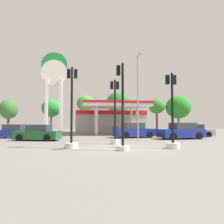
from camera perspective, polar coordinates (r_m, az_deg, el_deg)
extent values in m
plane|color=slate|center=(12.67, 2.56, -10.02)|extent=(90.00, 90.00, 0.00)
cube|color=#ADA89E|center=(34.84, -0.72, -2.75)|extent=(10.95, 6.91, 3.56)
cube|color=red|center=(31.40, 0.03, -0.09)|extent=(10.95, 0.12, 0.60)
cube|color=white|center=(28.18, 0.90, 1.60)|extent=(8.70, 6.11, 0.35)
cube|color=red|center=(28.21, 0.90, 2.26)|extent=(8.80, 6.21, 0.30)
cylinder|color=silver|center=(26.15, -4.23, -2.45)|extent=(0.32, 0.32, 3.69)
cylinder|color=silver|center=(26.95, 6.93, -2.45)|extent=(0.32, 0.32, 3.69)
cylinder|color=silver|center=(29.51, -4.60, -2.53)|extent=(0.32, 0.32, 3.69)
cylinder|color=silver|center=(30.22, 5.34, -2.54)|extent=(0.32, 0.32, 3.69)
cube|color=#4C4C51|center=(28.10, 0.91, -5.15)|extent=(0.90, 0.60, 1.10)
cube|color=white|center=(30.69, -17.60, 1.57)|extent=(0.40, 0.56, 7.95)
cube|color=white|center=(30.40, -13.87, 1.56)|extent=(0.40, 0.56, 7.95)
cylinder|color=white|center=(31.29, -15.61, 10.37)|extent=(3.69, 0.22, 3.69)
cylinder|color=#198C38|center=(31.59, -15.57, 12.32)|extent=(3.69, 0.22, 3.69)
cube|color=white|center=(31.48, -15.58, 11.33)|extent=(3.40, 0.08, 0.66)
cylinder|color=black|center=(19.49, -24.07, -6.47)|extent=(0.63, 0.33, 0.60)
cylinder|color=black|center=(20.90, -21.89, -6.28)|extent=(0.63, 0.33, 0.60)
cylinder|color=black|center=(18.42, -17.43, -6.81)|extent=(0.63, 0.33, 0.60)
cylinder|color=black|center=(19.90, -15.62, -6.56)|extent=(0.63, 0.33, 0.60)
cube|color=#1E5928|center=(19.63, -19.79, -5.96)|extent=(4.19, 2.48, 0.71)
cube|color=#2D3842|center=(19.55, -19.38, -4.17)|extent=(2.15, 1.84, 0.60)
cube|color=black|center=(20.53, -24.68, -6.01)|extent=(0.46, 1.55, 0.22)
cylinder|color=black|center=(20.01, 16.54, -6.42)|extent=(0.69, 0.31, 0.67)
cylinder|color=black|center=(21.59, 14.10, -6.21)|extent=(0.69, 0.31, 0.67)
cylinder|color=black|center=(21.53, 22.86, -6.06)|extent=(0.69, 0.31, 0.67)
cylinder|color=black|center=(23.00, 20.15, -5.92)|extent=(0.69, 0.31, 0.67)
cube|color=navy|center=(21.48, 18.46, -5.57)|extent=(4.59, 2.34, 0.80)
cube|color=#2D3842|center=(21.55, 18.78, -3.71)|extent=(2.27, 1.87, 0.67)
cube|color=black|center=(20.41, 13.31, -6.10)|extent=(0.33, 1.76, 0.25)
cylinder|color=black|center=(23.87, 8.15, -5.98)|extent=(0.70, 0.37, 0.67)
cylinder|color=black|center=(22.30, 10.33, -6.15)|extent=(0.70, 0.37, 0.67)
cylinder|color=black|center=(22.72, 2.04, -6.15)|extent=(0.70, 0.37, 0.67)
cylinder|color=black|center=(21.07, 3.88, -6.38)|extent=(0.70, 0.37, 0.67)
cube|color=navy|center=(22.44, 6.14, -5.61)|extent=(4.69, 2.75, 0.80)
cube|color=#2D3842|center=(22.36, 5.77, -3.85)|extent=(2.40, 2.05, 0.67)
cube|color=black|center=(23.47, 10.90, -5.74)|extent=(0.50, 1.74, 0.25)
cylinder|color=black|center=(25.32, -27.34, -5.57)|extent=(0.62, 0.29, 0.60)
cylinder|color=black|center=(22.80, -23.84, -5.96)|extent=(0.62, 0.29, 0.60)
cylinder|color=black|center=(24.27, -22.24, -5.81)|extent=(0.62, 0.29, 0.60)
cube|color=navy|center=(24.04, -25.67, -5.29)|extent=(4.12, 2.19, 0.71)
cube|color=#2D3842|center=(23.96, -25.33, -3.83)|extent=(2.06, 1.71, 0.60)
cylinder|color=black|center=(27.26, 23.88, -5.46)|extent=(0.63, 0.32, 0.60)
cylinder|color=black|center=(25.75, 25.10, -5.58)|extent=(0.63, 0.32, 0.60)
cylinder|color=black|center=(26.54, 18.90, -5.63)|extent=(0.63, 0.32, 0.60)
cylinder|color=black|center=(24.98, 19.85, -5.77)|extent=(0.63, 0.32, 0.60)
cube|color=#B2B2BA|center=(26.10, 21.94, -5.18)|extent=(4.18, 2.40, 0.71)
cube|color=#2D3842|center=(26.04, 21.62, -3.83)|extent=(2.13, 1.81, 0.60)
cube|color=black|center=(26.75, 25.90, -5.26)|extent=(0.42, 1.56, 0.22)
cylinder|color=silver|center=(13.12, -11.15, -9.03)|extent=(0.83, 0.83, 0.32)
cylinder|color=black|center=(13.11, -11.03, 2.01)|extent=(0.14, 0.14, 4.73)
cube|color=black|center=(13.60, -11.84, 10.29)|extent=(0.21, 0.20, 0.57)
sphere|color=red|center=(13.76, -11.79, 10.90)|extent=(0.15, 0.15, 0.15)
sphere|color=#D89E0C|center=(13.72, -11.80, 10.17)|extent=(0.15, 0.15, 0.15)
sphere|color=green|center=(13.68, -11.80, 9.44)|extent=(0.15, 0.15, 0.15)
cube|color=black|center=(13.57, -9.95, 10.30)|extent=(0.21, 0.20, 0.57)
sphere|color=red|center=(13.74, -9.92, 10.91)|extent=(0.15, 0.15, 0.15)
sphere|color=#D89E0C|center=(13.69, -9.93, 10.18)|extent=(0.15, 0.15, 0.15)
sphere|color=green|center=(13.65, -9.94, 9.44)|extent=(0.15, 0.15, 0.15)
cylinder|color=silver|center=(15.31, 0.84, -8.20)|extent=(0.62, 0.62, 0.34)
cylinder|color=black|center=(15.28, 0.83, 0.72)|extent=(0.14, 0.14, 4.42)
cube|color=black|center=(15.64, -0.06, 7.37)|extent=(0.21, 0.20, 0.57)
sphere|color=red|center=(15.80, -0.12, 7.93)|extent=(0.15, 0.15, 0.15)
sphere|color=#D89E0C|center=(15.76, -0.12, 7.29)|extent=(0.15, 0.15, 0.15)
sphere|color=green|center=(15.73, -0.12, 6.64)|extent=(0.15, 0.15, 0.15)
cube|color=black|center=(15.70, 1.55, 7.33)|extent=(0.21, 0.20, 0.57)
sphere|color=red|center=(15.86, 1.47, 7.89)|extent=(0.15, 0.15, 0.15)
sphere|color=#D89E0C|center=(15.82, 1.48, 7.25)|extent=(0.15, 0.15, 0.15)
sphere|color=green|center=(15.79, 1.48, 6.61)|extent=(0.15, 0.15, 0.15)
cylinder|color=silver|center=(13.24, 16.43, -8.87)|extent=(0.82, 0.82, 0.33)
cylinder|color=black|center=(13.21, 16.28, 1.16)|extent=(0.14, 0.14, 4.29)
cube|color=black|center=(13.51, 15.02, 8.59)|extent=(0.21, 0.20, 0.57)
sphere|color=red|center=(13.66, 14.81, 9.23)|extent=(0.15, 0.15, 0.15)
sphere|color=#D89E0C|center=(13.62, 14.82, 8.49)|extent=(0.15, 0.15, 0.15)
sphere|color=green|center=(13.59, 14.83, 7.75)|extent=(0.15, 0.15, 0.15)
cube|color=black|center=(13.68, 16.74, 8.47)|extent=(0.21, 0.20, 0.57)
sphere|color=red|center=(13.83, 16.52, 9.10)|extent=(0.15, 0.15, 0.15)
sphere|color=#D89E0C|center=(13.79, 16.53, 8.37)|extent=(0.15, 0.15, 0.15)
sphere|color=green|center=(13.76, 16.54, 7.64)|extent=(0.15, 0.15, 0.15)
cylinder|color=silver|center=(11.71, 3.00, -9.92)|extent=(0.70, 0.70, 0.27)
cylinder|color=black|center=(11.68, 2.97, 2.21)|extent=(0.14, 0.14, 4.68)
cube|color=black|center=(12.14, 1.76, 11.37)|extent=(0.21, 0.20, 0.57)
sphere|color=red|center=(12.30, 1.67, 12.04)|extent=(0.15, 0.15, 0.15)
sphere|color=#D89E0C|center=(12.26, 1.67, 11.23)|extent=(0.15, 0.15, 0.15)
sphere|color=green|center=(12.21, 1.67, 10.41)|extent=(0.15, 0.15, 0.15)
cylinder|color=brown|center=(40.53, -26.65, -2.97)|extent=(0.39, 0.39, 2.85)
ellipsoid|color=#356C31|center=(40.60, -26.56, 0.69)|extent=(3.12, 3.12, 3.40)
cylinder|color=brown|center=(39.01, -16.42, -3.05)|extent=(0.30, 0.30, 3.04)
ellipsoid|color=#278C38|center=(39.12, -16.35, 1.08)|extent=(3.46, 3.46, 3.30)
cylinder|color=brown|center=(37.26, -7.31, -2.46)|extent=(0.34, 0.34, 3.94)
ellipsoid|color=#429138|center=(37.43, -7.28, 2.37)|extent=(3.16, 3.16, 2.84)
cylinder|color=brown|center=(36.83, 1.70, -2.66)|extent=(0.25, 0.25, 3.70)
ellipsoid|color=#297233|center=(37.02, 1.69, 2.63)|extent=(4.18, 4.18, 3.76)
cylinder|color=brown|center=(38.97, 12.24, -2.71)|extent=(0.39, 0.39, 3.58)
ellipsoid|color=#2D782C|center=(39.09, 12.19, 1.54)|extent=(2.94, 2.94, 2.68)
cylinder|color=brown|center=(39.77, 17.84, -3.20)|extent=(0.33, 0.33, 2.79)
ellipsoid|color=#257D24|center=(39.88, 17.76, 1.25)|extent=(4.54, 4.54, 4.12)
cylinder|color=gray|center=(18.82, 7.12, 3.92)|extent=(0.12, 0.12, 7.66)
cylinder|color=gray|center=(19.09, 7.50, 15.33)|extent=(0.09, 1.20, 0.09)
cube|color=beige|center=(18.52, 8.00, 15.75)|extent=(0.24, 0.44, 0.16)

